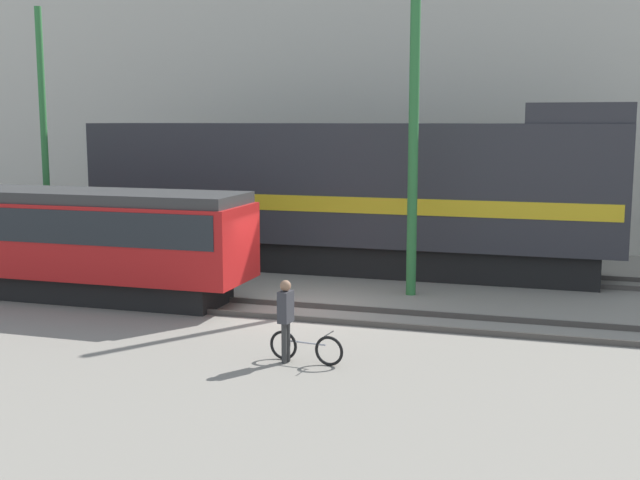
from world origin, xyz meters
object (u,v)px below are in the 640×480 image
at_px(person, 286,313).
at_px(bicycle, 306,348).
at_px(streetcar, 52,236).
at_px(freight_locomotive, 349,194).
at_px(utility_pole_center, 413,135).
at_px(utility_pole_left, 44,142).

bearing_deg(person, bicycle, 13.99).
distance_m(streetcar, person, 9.37).
xyz_separation_m(freight_locomotive, person, (1.47, -10.35, -1.50)).
height_order(person, utility_pole_center, utility_pole_center).
distance_m(freight_locomotive, streetcar, 9.43).
bearing_deg(utility_pole_center, streetcar, -161.90).
bearing_deg(utility_pole_left, freight_locomotive, 18.64).
height_order(bicycle, person, person).
bearing_deg(person, utility_pole_center, 80.27).
bearing_deg(person, streetcar, 154.40).
height_order(bicycle, utility_pole_center, utility_pole_center).
relative_size(person, utility_pole_left, 0.20).
height_order(freight_locomotive, bicycle, freight_locomotive).
xyz_separation_m(bicycle, utility_pole_center, (0.83, 7.09, 4.22)).
relative_size(bicycle, utility_pole_center, 0.18).
bearing_deg(streetcar, person, -25.60).
relative_size(bicycle, person, 0.96).
distance_m(streetcar, bicycle, 9.77).
bearing_deg(utility_pole_center, utility_pole_left, 180.00).
distance_m(person, utility_pole_center, 8.09).
relative_size(utility_pole_left, utility_pole_center, 0.94).
xyz_separation_m(person, utility_pole_center, (1.23, 7.19, 3.49)).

